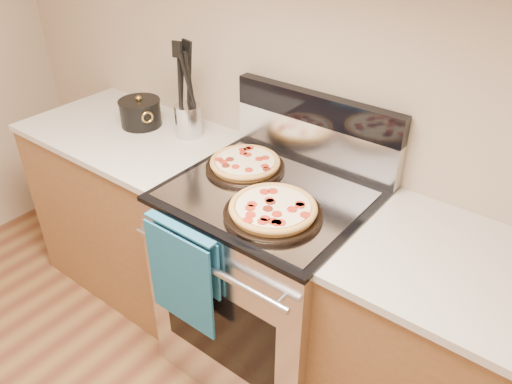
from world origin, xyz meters
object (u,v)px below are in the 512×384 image
Objects in this scene: pepperoni_pizza_front at (273,210)px; saucepan at (141,114)px; pepperoni_pizza_back at (245,164)px; utensil_crock at (188,120)px; range_body at (269,282)px.

saucepan reaches higher than pepperoni_pizza_front.
pepperoni_pizza_front is at bearing -34.80° from pepperoni_pizza_back.
utensil_crock is (-0.71, 0.31, 0.04)m from pepperoni_pizza_front.
saucepan is (-0.98, 0.24, 0.02)m from pepperoni_pizza_front.
pepperoni_pizza_back reaches higher than range_body.
utensil_crock is 0.27m from saucepan.
utensil_crock is at bearing 13.18° from saucepan.
range_body is 2.80× the size of pepperoni_pizza_back.
saucepan is (-0.87, 0.11, 0.52)m from range_body.
pepperoni_pizza_back is (-0.18, 0.07, 0.50)m from range_body.
utensil_crock is at bearing 163.71° from range_body.
saucepan is at bearing 165.91° from pepperoni_pizza_front.
pepperoni_pizza_front is at bearing -14.09° from saucepan.
pepperoni_pizza_front is 1.01m from saucepan.
saucepan reaches higher than pepperoni_pizza_back.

